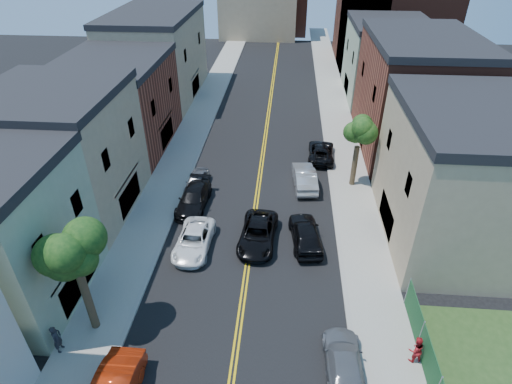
% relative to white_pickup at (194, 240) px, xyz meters
% --- Properties ---
extents(sidewalk_left, '(3.20, 100.00, 0.15)m').
position_rel_white_pickup_xyz_m(sidewalk_left, '(-4.10, 19.03, -0.61)').
color(sidewalk_left, gray).
rests_on(sidewalk_left, ground).
extents(sidewalk_right, '(3.20, 100.00, 0.15)m').
position_rel_white_pickup_xyz_m(sidewalk_right, '(11.70, 19.03, -0.61)').
color(sidewalk_right, gray).
rests_on(sidewalk_right, ground).
extents(curb_left, '(0.30, 100.00, 0.15)m').
position_rel_white_pickup_xyz_m(curb_left, '(-2.35, 19.03, -0.61)').
color(curb_left, gray).
rests_on(curb_left, ground).
extents(curb_right, '(0.30, 100.00, 0.15)m').
position_rel_white_pickup_xyz_m(curb_right, '(9.95, 19.03, -0.61)').
color(curb_right, gray).
rests_on(curb_right, ground).
extents(bldg_left_tan_near, '(9.00, 10.00, 9.00)m').
position_rel_white_pickup_xyz_m(bldg_left_tan_near, '(-10.20, 4.03, 3.82)').
color(bldg_left_tan_near, '#998466').
rests_on(bldg_left_tan_near, ground).
extents(bldg_left_brick, '(9.00, 12.00, 8.00)m').
position_rel_white_pickup_xyz_m(bldg_left_brick, '(-10.20, 15.03, 3.32)').
color(bldg_left_brick, brown).
rests_on(bldg_left_brick, ground).
extents(bldg_left_tan_far, '(9.00, 16.00, 9.50)m').
position_rel_white_pickup_xyz_m(bldg_left_tan_far, '(-10.20, 29.03, 4.07)').
color(bldg_left_tan_far, '#998466').
rests_on(bldg_left_tan_far, ground).
extents(bldg_right_tan, '(9.00, 12.00, 9.00)m').
position_rel_white_pickup_xyz_m(bldg_right_tan, '(17.80, 3.03, 3.82)').
color(bldg_right_tan, '#998466').
rests_on(bldg_right_tan, ground).
extents(bldg_right_brick, '(9.00, 14.00, 10.00)m').
position_rel_white_pickup_xyz_m(bldg_right_brick, '(17.80, 17.03, 4.32)').
color(bldg_right_brick, brown).
rests_on(bldg_right_brick, ground).
extents(bldg_right_palegrn, '(9.00, 12.00, 8.50)m').
position_rel_white_pickup_xyz_m(bldg_right_palegrn, '(17.80, 31.03, 3.57)').
color(bldg_right_palegrn, gray).
rests_on(bldg_right_palegrn, ground).
extents(church, '(16.20, 14.20, 22.60)m').
position_rel_white_pickup_xyz_m(church, '(20.13, 46.10, 6.56)').
color(church, '#4C2319').
rests_on(church, ground).
extents(backdrop_left, '(14.00, 8.00, 12.00)m').
position_rel_white_pickup_xyz_m(backdrop_left, '(-0.20, 61.03, 5.32)').
color(backdrop_left, '#998466').
rests_on(backdrop_left, ground).
extents(backdrop_center, '(10.00, 8.00, 10.00)m').
position_rel_white_pickup_xyz_m(backdrop_center, '(3.80, 65.03, 4.32)').
color(backdrop_center, brown).
rests_on(backdrop_center, ground).
extents(tree_left_mid, '(5.20, 5.20, 9.29)m').
position_rel_white_pickup_xyz_m(tree_left_mid, '(-4.08, -6.96, 5.90)').
color(tree_left_mid, '#3D301E').
rests_on(tree_left_mid, sidewalk_left).
extents(tree_right_far, '(4.40, 4.40, 8.03)m').
position_rel_white_pickup_xyz_m(tree_right_far, '(11.72, 9.04, 5.08)').
color(tree_right_far, '#3D301E').
rests_on(tree_right_far, sidewalk_right).
extents(white_pickup, '(2.40, 4.97, 1.36)m').
position_rel_white_pickup_xyz_m(white_pickup, '(0.00, 0.00, 0.00)').
color(white_pickup, white).
rests_on(white_pickup, ground).
extents(grey_car_left, '(1.74, 3.97, 1.33)m').
position_rel_white_pickup_xyz_m(grey_car_left, '(-1.32, 7.50, -0.02)').
color(grey_car_left, '#55575C').
rests_on(grey_car_left, ground).
extents(black_car_left, '(2.35, 5.24, 1.49)m').
position_rel_white_pickup_xyz_m(black_car_left, '(-1.02, 4.93, 0.06)').
color(black_car_left, black).
rests_on(black_car_left, ground).
extents(grey_car_right, '(1.99, 4.70, 1.35)m').
position_rel_white_pickup_xyz_m(grey_car_right, '(9.30, -8.61, -0.00)').
color(grey_car_right, slate).
rests_on(grey_car_right, ground).
extents(black_car_right, '(2.57, 5.06, 1.65)m').
position_rel_white_pickup_xyz_m(black_car_right, '(7.60, 1.19, 0.14)').
color(black_car_right, black).
rests_on(black_car_right, ground).
extents(silver_car_right, '(2.22, 5.11, 1.63)m').
position_rel_white_pickup_xyz_m(silver_car_right, '(7.66, 8.70, 0.14)').
color(silver_car_right, '#A1A3A8').
rests_on(silver_car_right, ground).
extents(dark_car_right_far, '(2.58, 5.14, 1.40)m').
position_rel_white_pickup_xyz_m(dark_car_right_far, '(9.30, 13.62, 0.02)').
color(dark_car_right_far, black).
rests_on(dark_car_right_far, ground).
extents(black_suv_lane, '(2.74, 5.37, 1.45)m').
position_rel_white_pickup_xyz_m(black_suv_lane, '(4.30, 1.00, 0.04)').
color(black_suv_lane, black).
rests_on(black_suv_lane, ground).
extents(pedestrian_left, '(0.43, 0.64, 1.73)m').
position_rel_white_pickup_xyz_m(pedestrian_left, '(-5.30, -8.61, 0.33)').
color(pedestrian_left, '#222229').
rests_on(pedestrian_left, sidewalk_left).
extents(pedestrian_right, '(0.93, 0.79, 1.66)m').
position_rel_white_pickup_xyz_m(pedestrian_right, '(12.90, -7.77, 0.30)').
color(pedestrian_right, red).
rests_on(pedestrian_right, sidewalk_right).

